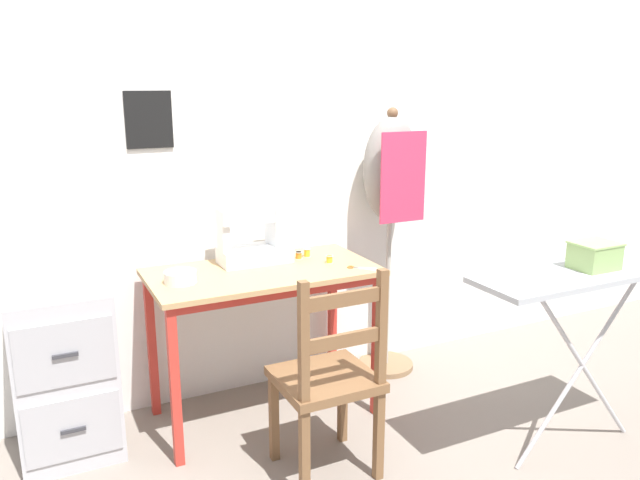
% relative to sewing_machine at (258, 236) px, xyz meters
% --- Properties ---
extents(ground_plane, '(14.00, 14.00, 0.00)m').
position_rel_sewing_machine_xyz_m(ground_plane, '(-0.03, -0.41, -0.89)').
color(ground_plane, gray).
extents(wall_back, '(10.00, 0.06, 2.55)m').
position_rel_sewing_machine_xyz_m(wall_back, '(-0.03, 0.21, 0.38)').
color(wall_back, silver).
rests_on(wall_back, ground_plane).
extents(sewing_table, '(1.08, 0.56, 0.76)m').
position_rel_sewing_machine_xyz_m(sewing_table, '(-0.03, -0.15, -0.23)').
color(sewing_table, tan).
rests_on(sewing_table, ground_plane).
extents(sewing_machine, '(0.36, 0.18, 0.30)m').
position_rel_sewing_machine_xyz_m(sewing_machine, '(0.00, 0.00, 0.00)').
color(sewing_machine, white).
rests_on(sewing_machine, sewing_table).
extents(fabric_bowl, '(0.14, 0.14, 0.05)m').
position_rel_sewing_machine_xyz_m(fabric_bowl, '(-0.43, -0.16, -0.10)').
color(fabric_bowl, silver).
rests_on(fabric_bowl, sewing_table).
extents(scissors, '(0.12, 0.12, 0.01)m').
position_rel_sewing_machine_xyz_m(scissors, '(0.39, -0.31, -0.13)').
color(scissors, silver).
rests_on(scissors, sewing_table).
extents(thread_spool_near_machine, '(0.04, 0.04, 0.04)m').
position_rel_sewing_machine_xyz_m(thread_spool_near_machine, '(0.20, -0.04, -0.11)').
color(thread_spool_near_machine, orange).
rests_on(thread_spool_near_machine, sewing_table).
extents(thread_spool_mid_table, '(0.04, 0.04, 0.04)m').
position_rel_sewing_machine_xyz_m(thread_spool_mid_table, '(0.25, -0.02, -0.11)').
color(thread_spool_mid_table, yellow).
rests_on(thread_spool_mid_table, sewing_table).
extents(thread_spool_far_edge, '(0.04, 0.04, 0.04)m').
position_rel_sewing_machine_xyz_m(thread_spool_far_edge, '(0.31, -0.17, -0.11)').
color(thread_spool_far_edge, yellow).
rests_on(thread_spool_far_edge, sewing_table).
extents(wooden_chair, '(0.40, 0.38, 0.92)m').
position_rel_sewing_machine_xyz_m(wooden_chair, '(0.03, -0.71, -0.46)').
color(wooden_chair, brown).
rests_on(wooden_chair, ground_plane).
extents(filing_cabinet, '(0.42, 0.46, 0.77)m').
position_rel_sewing_machine_xyz_m(filing_cabinet, '(-0.94, -0.04, -0.51)').
color(filing_cabinet, '#B7B7BC').
rests_on(filing_cabinet, ground_plane).
extents(dress_form, '(0.32, 0.32, 1.50)m').
position_rel_sewing_machine_xyz_m(dress_form, '(0.79, 0.04, 0.19)').
color(dress_form, '#846647').
rests_on(dress_form, ground_plane).
extents(ironing_board, '(1.12, 0.32, 0.87)m').
position_rel_sewing_machine_xyz_m(ironing_board, '(1.11, -1.05, -0.08)').
color(ironing_board, '#ADB2B7').
rests_on(ironing_board, ground_plane).
extents(storage_box, '(0.19, 0.15, 0.11)m').
position_rel_sewing_machine_xyz_m(storage_box, '(1.12, -1.05, 0.03)').
color(storage_box, '#8EB266').
rests_on(storage_box, ironing_board).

